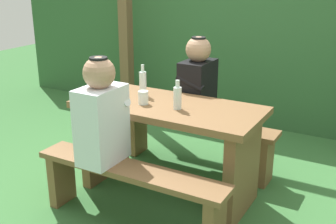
{
  "coord_description": "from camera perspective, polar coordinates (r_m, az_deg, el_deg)",
  "views": [
    {
      "loc": [
        1.47,
        -2.59,
        1.7
      ],
      "look_at": [
        0.0,
        0.0,
        0.67
      ],
      "focal_mm": 45.36,
      "sensor_mm": 36.0,
      "label": 1
    }
  ],
  "objects": [
    {
      "name": "ground_plane",
      "position": [
        3.43,
        0.0,
        -10.66
      ],
      "size": [
        12.0,
        12.0,
        0.0
      ],
      "primitive_type": "plane",
      "color": "#386C36"
    },
    {
      "name": "hedge_backdrop",
      "position": [
        4.99,
        12.11,
        8.52
      ],
      "size": [
        6.4,
        0.66,
        1.64
      ],
      "primitive_type": "cube",
      "color": "#325D33",
      "rests_on": "ground_plane"
    },
    {
      "name": "pergola_post_left",
      "position": [
        4.99,
        -5.72,
        11.29
      ],
      "size": [
        0.12,
        0.12,
        2.06
      ],
      "primitive_type": "cube",
      "color": "brown",
      "rests_on": "ground_plane"
    },
    {
      "name": "picnic_table",
      "position": [
        3.21,
        0.0,
        -2.91
      ],
      "size": [
        1.4,
        0.64,
        0.73
      ],
      "color": "brown",
      "rests_on": "ground_plane"
    },
    {
      "name": "bench_near",
      "position": [
        2.89,
        -5.15,
        -9.62
      ],
      "size": [
        1.4,
        0.24,
        0.44
      ],
      "color": "brown",
      "rests_on": "ground_plane"
    },
    {
      "name": "bench_far",
      "position": [
        3.7,
        3.96,
        -2.92
      ],
      "size": [
        1.4,
        0.24,
        0.44
      ],
      "color": "brown",
      "rests_on": "ground_plane"
    },
    {
      "name": "person_white_shirt",
      "position": [
        2.82,
        -8.9,
        -0.36
      ],
      "size": [
        0.25,
        0.35,
        0.72
      ],
      "color": "silver",
      "rests_on": "bench_near"
    },
    {
      "name": "person_black_coat",
      "position": [
        3.56,
        3.98,
        3.9
      ],
      "size": [
        0.25,
        0.35,
        0.72
      ],
      "color": "black",
      "rests_on": "bench_far"
    },
    {
      "name": "drinking_glass",
      "position": [
        3.12,
        -3.35,
        1.95
      ],
      "size": [
        0.08,
        0.08,
        0.1
      ],
      "primitive_type": "cylinder",
      "color": "silver",
      "rests_on": "picnic_table"
    },
    {
      "name": "bottle_left",
      "position": [
        3.32,
        -3.4,
        3.93
      ],
      "size": [
        0.06,
        0.06,
        0.25
      ],
      "color": "silver",
      "rests_on": "picnic_table"
    },
    {
      "name": "bottle_right",
      "position": [
        3.0,
        1.28,
        2.02
      ],
      "size": [
        0.06,
        0.06,
        0.21
      ],
      "color": "silver",
      "rests_on": "picnic_table"
    }
  ]
}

